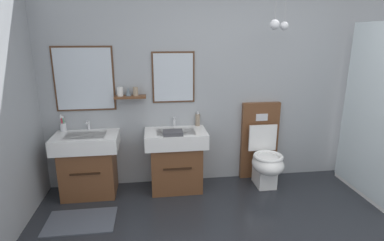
{
  "coord_description": "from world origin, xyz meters",
  "views": [
    {
      "loc": [
        -1.09,
        -1.62,
        1.82
      ],
      "look_at": [
        -0.65,
        1.69,
        0.88
      ],
      "focal_mm": 28.64,
      "sensor_mm": 36.0,
      "label": 1
    }
  ],
  "objects_px": {
    "vanity_sink_right": "(176,158)",
    "shower_tray": "(384,159)",
    "toilet": "(263,154)",
    "toothbrush_cup": "(63,126)",
    "folded_hand_towel": "(173,133)",
    "soap_dispenser": "(198,120)",
    "vanity_sink_left": "(89,162)"
  },
  "relations": [
    {
      "from": "vanity_sink_right",
      "to": "shower_tray",
      "type": "distance_m",
      "value": 2.44
    },
    {
      "from": "toilet",
      "to": "toothbrush_cup",
      "type": "height_order",
      "value": "toilet"
    },
    {
      "from": "folded_hand_towel",
      "to": "shower_tray",
      "type": "bearing_deg",
      "value": -6.12
    },
    {
      "from": "toilet",
      "to": "soap_dispenser",
      "type": "bearing_deg",
      "value": 168.0
    },
    {
      "from": "toilet",
      "to": "shower_tray",
      "type": "xyz_separation_m",
      "value": [
        1.31,
        -0.4,
        0.03
      ]
    },
    {
      "from": "toilet",
      "to": "folded_hand_towel",
      "type": "bearing_deg",
      "value": -172.88
    },
    {
      "from": "vanity_sink_left",
      "to": "toothbrush_cup",
      "type": "height_order",
      "value": "toothbrush_cup"
    },
    {
      "from": "vanity_sink_left",
      "to": "toothbrush_cup",
      "type": "relative_size",
      "value": 3.8
    },
    {
      "from": "toilet",
      "to": "soap_dispenser",
      "type": "distance_m",
      "value": 0.93
    },
    {
      "from": "vanity_sink_right",
      "to": "toothbrush_cup",
      "type": "bearing_deg",
      "value": 172.87
    },
    {
      "from": "shower_tray",
      "to": "vanity_sink_right",
      "type": "bearing_deg",
      "value": 170.49
    },
    {
      "from": "shower_tray",
      "to": "vanity_sink_left",
      "type": "bearing_deg",
      "value": 173.28
    },
    {
      "from": "toothbrush_cup",
      "to": "shower_tray",
      "type": "height_order",
      "value": "shower_tray"
    },
    {
      "from": "vanity_sink_left",
      "to": "vanity_sink_right",
      "type": "distance_m",
      "value": 1.01
    },
    {
      "from": "vanity_sink_left",
      "to": "vanity_sink_right",
      "type": "height_order",
      "value": "same"
    },
    {
      "from": "toothbrush_cup",
      "to": "vanity_sink_right",
      "type": "bearing_deg",
      "value": -7.13
    },
    {
      "from": "toothbrush_cup",
      "to": "vanity_sink_left",
      "type": "bearing_deg",
      "value": -30.12
    },
    {
      "from": "folded_hand_towel",
      "to": "shower_tray",
      "type": "xyz_separation_m",
      "value": [
        2.45,
        -0.26,
        -0.35
      ]
    },
    {
      "from": "vanity_sink_right",
      "to": "shower_tray",
      "type": "bearing_deg",
      "value": -9.51
    },
    {
      "from": "vanity_sink_right",
      "to": "folded_hand_towel",
      "type": "height_order",
      "value": "folded_hand_towel"
    },
    {
      "from": "vanity_sink_right",
      "to": "shower_tray",
      "type": "relative_size",
      "value": 0.38
    },
    {
      "from": "toothbrush_cup",
      "to": "shower_tray",
      "type": "distance_m",
      "value": 3.76
    },
    {
      "from": "toothbrush_cup",
      "to": "shower_tray",
      "type": "xyz_separation_m",
      "value": [
        3.7,
        -0.56,
        -0.38
      ]
    },
    {
      "from": "soap_dispenser",
      "to": "shower_tray",
      "type": "height_order",
      "value": "shower_tray"
    },
    {
      "from": "toothbrush_cup",
      "to": "folded_hand_towel",
      "type": "height_order",
      "value": "toothbrush_cup"
    },
    {
      "from": "soap_dispenser",
      "to": "shower_tray",
      "type": "xyz_separation_m",
      "value": [
        2.12,
        -0.57,
        -0.4
      ]
    },
    {
      "from": "soap_dispenser",
      "to": "folded_hand_towel",
      "type": "bearing_deg",
      "value": -136.4
    },
    {
      "from": "toilet",
      "to": "toothbrush_cup",
      "type": "bearing_deg",
      "value": 176.15
    },
    {
      "from": "vanity_sink_left",
      "to": "folded_hand_towel",
      "type": "height_order",
      "value": "folded_hand_towel"
    },
    {
      "from": "shower_tray",
      "to": "soap_dispenser",
      "type": "bearing_deg",
      "value": 164.82
    },
    {
      "from": "folded_hand_towel",
      "to": "soap_dispenser",
      "type": "bearing_deg",
      "value": 43.6
    },
    {
      "from": "toilet",
      "to": "vanity_sink_left",
      "type": "bearing_deg",
      "value": -179.98
    }
  ]
}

